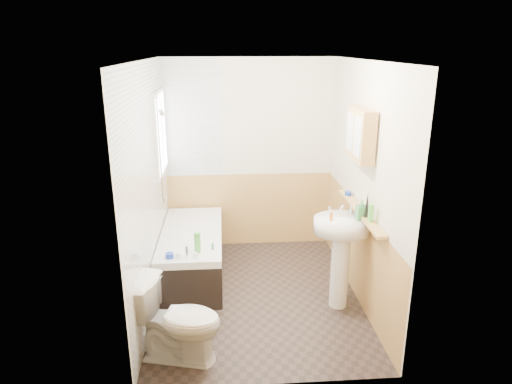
% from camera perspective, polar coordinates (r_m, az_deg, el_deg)
% --- Properties ---
extents(floor, '(2.80, 2.80, 0.00)m').
position_cam_1_polar(floor, '(5.18, 0.13, -12.73)').
color(floor, black).
rests_on(floor, ground).
extents(ceiling, '(2.80, 2.80, 0.00)m').
position_cam_1_polar(ceiling, '(4.45, 0.15, 16.14)').
color(ceiling, white).
rests_on(ceiling, ground).
extents(wall_back, '(2.20, 0.02, 2.50)m').
position_cam_1_polar(wall_back, '(6.02, -0.90, 4.60)').
color(wall_back, beige).
rests_on(wall_back, ground).
extents(wall_front, '(2.20, 0.02, 2.50)m').
position_cam_1_polar(wall_front, '(3.35, 2.00, -6.59)').
color(wall_front, beige).
rests_on(wall_front, ground).
extents(wall_left, '(0.02, 2.80, 2.50)m').
position_cam_1_polar(wall_left, '(4.71, -13.44, 0.29)').
color(wall_left, beige).
rests_on(wall_left, ground).
extents(wall_right, '(0.02, 2.80, 2.50)m').
position_cam_1_polar(wall_right, '(4.87, 13.27, 0.88)').
color(wall_right, beige).
rests_on(wall_right, ground).
extents(wainscot_right, '(0.01, 2.80, 1.00)m').
position_cam_1_polar(wainscot_right, '(5.13, 12.43, -7.16)').
color(wainscot_right, tan).
rests_on(wainscot_right, wall_right).
extents(wainscot_front, '(2.20, 0.01, 1.00)m').
position_cam_1_polar(wainscot_front, '(3.74, 1.84, -16.95)').
color(wainscot_front, tan).
rests_on(wainscot_front, wall_front).
extents(wainscot_back, '(2.20, 0.01, 1.00)m').
position_cam_1_polar(wainscot_back, '(6.22, -0.85, -2.19)').
color(wainscot_back, tan).
rests_on(wainscot_back, wall_back).
extents(tile_cladding_left, '(0.01, 2.80, 2.50)m').
position_cam_1_polar(tile_cladding_left, '(4.71, -13.18, 0.29)').
color(tile_cladding_left, white).
rests_on(tile_cladding_left, wall_left).
extents(tile_return_back, '(0.75, 0.01, 1.50)m').
position_cam_1_polar(tile_return_back, '(5.90, -8.04, 9.10)').
color(tile_return_back, white).
rests_on(tile_return_back, wall_back).
extents(window, '(0.03, 0.79, 0.99)m').
position_cam_1_polar(window, '(5.53, -11.79, 7.25)').
color(window, white).
rests_on(window, wall_left).
extents(bathtub, '(0.70, 1.61, 0.70)m').
position_cam_1_polar(bathtub, '(5.51, -7.96, -7.48)').
color(bathtub, black).
rests_on(bathtub, floor).
extents(shower_riser, '(0.11, 0.08, 1.27)m').
position_cam_1_polar(shower_riser, '(5.20, -11.93, 6.23)').
color(shower_riser, silver).
rests_on(shower_riser, wall_left).
extents(toilet, '(0.84, 0.60, 0.75)m').
position_cam_1_polar(toilet, '(4.14, -9.70, -15.56)').
color(toilet, white).
rests_on(toilet, floor).
extents(sink, '(0.58, 0.47, 1.11)m').
position_cam_1_polar(sink, '(4.75, 10.61, -6.40)').
color(sink, white).
rests_on(sink, floor).
extents(pine_shelf, '(0.10, 1.35, 0.03)m').
position_cam_1_polar(pine_shelf, '(4.76, 12.91, -2.37)').
color(pine_shelf, tan).
rests_on(pine_shelf, wall_right).
extents(medicine_cabinet, '(0.14, 0.56, 0.51)m').
position_cam_1_polar(medicine_cabinet, '(4.63, 12.92, 7.04)').
color(medicine_cabinet, tan).
rests_on(medicine_cabinet, wall_right).
extents(foam_can, '(0.06, 0.06, 0.18)m').
position_cam_1_polar(foam_can, '(4.44, 14.18, -2.54)').
color(foam_can, '#59C647').
rests_on(foam_can, pine_shelf).
extents(green_bottle, '(0.06, 0.06, 0.25)m').
position_cam_1_polar(green_bottle, '(4.54, 13.72, -1.54)').
color(green_bottle, black).
rests_on(green_bottle, pine_shelf).
extents(black_jar, '(0.09, 0.09, 0.05)m').
position_cam_1_polar(black_jar, '(5.17, 11.45, -0.16)').
color(black_jar, '#19339E').
rests_on(black_jar, pine_shelf).
extents(soap_bottle, '(0.11, 0.22, 0.10)m').
position_cam_1_polar(soap_bottle, '(4.61, 12.98, -2.82)').
color(soap_bottle, '#388447').
rests_on(soap_bottle, sink).
extents(clear_bottle, '(0.04, 0.04, 0.09)m').
position_cam_1_polar(clear_bottle, '(4.53, 9.39, -3.06)').
color(clear_bottle, orange).
rests_on(clear_bottle, sink).
extents(blue_gel, '(0.07, 0.05, 0.22)m').
position_cam_1_polar(blue_gel, '(4.82, -7.32, -6.31)').
color(blue_gel, '#59C647').
rests_on(blue_gel, bathtub).
extents(cream_jar, '(0.11, 0.11, 0.05)m').
position_cam_1_polar(cream_jar, '(4.78, -10.76, -7.82)').
color(cream_jar, '#19339E').
rests_on(cream_jar, bathtub).
extents(orange_bottle, '(0.03, 0.03, 0.07)m').
position_cam_1_polar(orange_bottle, '(4.90, -5.44, -6.79)').
color(orange_bottle, '#388447').
rests_on(orange_bottle, bathtub).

